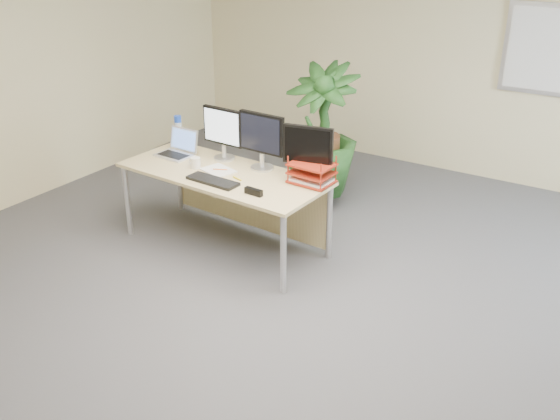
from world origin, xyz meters
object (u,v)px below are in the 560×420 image
Objects in this scene: floor_plant at (321,137)px; monitor_left at (223,130)px; monitor_right at (262,138)px; desk at (231,185)px; laptop at (178,149)px.

monitor_left is (-0.47, -1.02, 0.27)m from floor_plant.
floor_plant is at bearing 88.62° from monitor_right.
floor_plant is 2.90× the size of monitor_right.
laptop reaches higher than desk.
desk is at bearing -40.64° from monitor_left.
monitor_left is at bearing 139.36° from desk.
monitor_left is at bearing -114.61° from floor_plant.
floor_plant reaches higher than monitor_right.
laptop is (-0.91, -1.17, 0.05)m from floor_plant.
desk is 0.51m from monitor_left.
monitor_left is 0.95× the size of monitor_right.
laptop is at bearing 177.26° from desk.
monitor_right reaches higher than laptop.
desk is 1.24m from floor_plant.
monitor_right is (0.24, 0.15, 0.45)m from desk.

